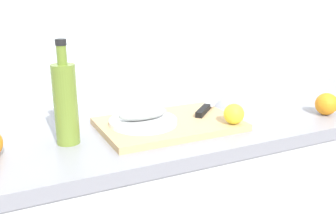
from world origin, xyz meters
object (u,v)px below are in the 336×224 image
object	(u,v)px
lemon_0	(234,114)
orange_0	(326,104)
fish_fillet	(143,113)
cutting_board	(168,124)
chef_knife	(207,106)
white_plate	(143,122)
olive_oil_bottle	(65,102)

from	to	relation	value
lemon_0	orange_0	bearing A→B (deg)	-1.35
fish_fillet	lemon_0	world-z (taller)	lemon_0
cutting_board	chef_knife	bearing A→B (deg)	18.94
white_plate	orange_0	size ratio (longest dim) A/B	2.71
chef_knife	olive_oil_bottle	size ratio (longest dim) A/B	0.80
white_plate	olive_oil_bottle	bearing A→B (deg)	-178.70
olive_oil_bottle	cutting_board	bearing A→B (deg)	-0.97
fish_fillet	chef_knife	size ratio (longest dim) A/B	0.67
lemon_0	olive_oil_bottle	bearing A→B (deg)	166.70
cutting_board	lemon_0	size ratio (longest dim) A/B	6.76
white_plate	lemon_0	world-z (taller)	lemon_0
cutting_board	orange_0	bearing A→B (deg)	-12.05
olive_oil_bottle	orange_0	bearing A→B (deg)	-8.12
cutting_board	fish_fillet	size ratio (longest dim) A/B	2.75
chef_knife	orange_0	bearing A→B (deg)	-69.80
white_plate	cutting_board	bearing A→B (deg)	-7.49
cutting_board	orange_0	distance (m)	0.55
fish_fillet	lemon_0	distance (m)	0.27
fish_fillet	chef_knife	xyz separation A→B (m)	(0.26, 0.05, -0.02)
cutting_board	chef_knife	size ratio (longest dim) A/B	1.84
white_plate	fish_fillet	bearing A→B (deg)	135.00
lemon_0	orange_0	world-z (taller)	lemon_0
cutting_board	fish_fillet	bearing A→B (deg)	172.51
olive_oil_bottle	lemon_0	bearing A→B (deg)	-13.30
fish_fillet	olive_oil_bottle	xyz separation A→B (m)	(-0.23, -0.01, 0.06)
chef_knife	olive_oil_bottle	xyz separation A→B (m)	(-0.48, -0.06, 0.09)
cutting_board	orange_0	size ratio (longest dim) A/B	5.59
fish_fillet	orange_0	size ratio (longest dim) A/B	2.04
white_plate	chef_knife	distance (m)	0.26
fish_fillet	orange_0	xyz separation A→B (m)	(0.62, -0.13, -0.02)
cutting_board	fish_fillet	world-z (taller)	fish_fillet
olive_oil_bottle	chef_knife	bearing A→B (deg)	6.60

